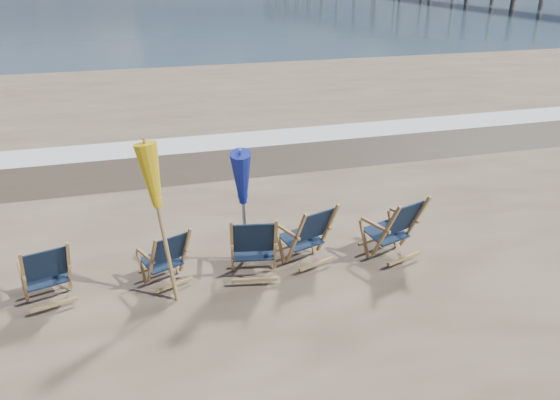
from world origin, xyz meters
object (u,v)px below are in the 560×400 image
(beach_chair_1, at_px, (185,253))
(beach_chair_4, at_px, (414,224))
(beach_chair_0, at_px, (70,269))
(umbrella_blue, at_px, (243,178))
(beach_chair_3, at_px, (328,231))
(beach_chair_2, at_px, (275,248))
(umbrella_yellow, at_px, (159,185))

(beach_chair_1, bearing_deg, beach_chair_4, 153.42)
(beach_chair_0, relative_size, beach_chair_1, 1.08)
(beach_chair_0, bearing_deg, beach_chair_4, 162.96)
(umbrella_blue, bearing_deg, beach_chair_3, -9.16)
(beach_chair_1, xyz_separation_m, beach_chair_3, (2.17, -0.02, 0.06))
(beach_chair_2, bearing_deg, umbrella_yellow, 10.94)
(beach_chair_0, height_order, beach_chair_2, beach_chair_2)
(beach_chair_1, relative_size, umbrella_blue, 0.47)
(beach_chair_2, bearing_deg, beach_chair_4, -166.45)
(umbrella_yellow, bearing_deg, beach_chair_3, 7.78)
(beach_chair_1, height_order, umbrella_blue, umbrella_blue)
(beach_chair_1, xyz_separation_m, beach_chair_4, (3.54, -0.23, 0.09))
(umbrella_yellow, relative_size, umbrella_blue, 1.12)
(beach_chair_2, xyz_separation_m, umbrella_blue, (-0.33, 0.53, 0.91))
(beach_chair_2, xyz_separation_m, umbrella_yellow, (-1.55, -0.01, 1.14))
(beach_chair_3, height_order, umbrella_yellow, umbrella_yellow)
(beach_chair_1, xyz_separation_m, beach_chair_2, (1.25, -0.35, 0.08))
(beach_chair_1, distance_m, beach_chair_3, 2.17)
(beach_chair_1, height_order, beach_chair_2, beach_chair_2)
(beach_chair_0, height_order, umbrella_yellow, umbrella_yellow)
(beach_chair_3, distance_m, beach_chair_4, 1.38)
(beach_chair_1, distance_m, umbrella_blue, 1.36)
(beach_chair_1, bearing_deg, umbrella_blue, 168.45)
(beach_chair_3, xyz_separation_m, umbrella_blue, (-1.26, 0.20, 0.94))
(umbrella_yellow, bearing_deg, beach_chair_2, 0.32)
(beach_chair_2, relative_size, beach_chair_3, 1.04)
(beach_chair_0, distance_m, umbrella_yellow, 1.76)
(beach_chair_4, distance_m, umbrella_yellow, 4.00)
(beach_chair_0, xyz_separation_m, beach_chair_1, (1.57, 0.08, -0.04))
(umbrella_blue, bearing_deg, beach_chair_0, -173.88)
(beach_chair_0, xyz_separation_m, umbrella_yellow, (1.27, -0.27, 1.19))
(beach_chair_3, bearing_deg, umbrella_blue, -27.48)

